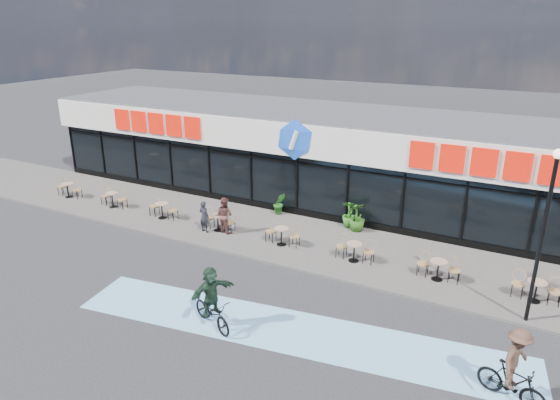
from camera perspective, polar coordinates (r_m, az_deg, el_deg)
name	(u,v)px	position (r m, az deg, el deg)	size (l,w,h in m)	color
ground	(212,280)	(18.49, -7.75, -9.00)	(120.00, 120.00, 0.00)	#28282B
sidewalk	(272,234)	(21.87, -0.96, -3.88)	(44.00, 5.00, 0.10)	#5C5651
bike_lane	(293,331)	(15.62, 1.44, -14.76)	(14.00, 2.20, 0.01)	#80BDF2
building	(322,155)	(25.75, 4.84, 5.16)	(30.60, 6.57, 4.75)	black
lamp_post	(544,224)	(16.32, 27.97, -2.47)	(0.28, 0.28, 5.46)	black
bistro_set_0	(69,188)	(28.34, -22.95, 1.24)	(1.54, 0.62, 0.90)	tan
bistro_set_1	(114,198)	(26.06, -18.48, 0.25)	(1.54, 0.62, 0.90)	tan
bistro_set_2	(163,208)	(23.97, -13.20, -0.93)	(1.54, 0.62, 0.90)	tan
bistro_set_3	(219,220)	(22.14, -6.97, -2.31)	(1.54, 0.62, 0.90)	tan
bistro_set_4	(282,234)	(20.63, 0.28, -3.88)	(1.54, 0.62, 0.90)	tan
bistro_set_5	(355,249)	(19.51, 8.56, -5.58)	(1.54, 0.62, 0.90)	tan
bistro_set_6	(439,267)	(18.86, 17.67, -7.31)	(1.54, 0.62, 0.90)	tan
bistro_set_7	(536,288)	(18.72, 27.24, -8.92)	(1.54, 0.62, 0.90)	tan
potted_plant_left	(279,203)	(23.76, -0.07, -0.40)	(0.58, 0.46, 1.05)	#245F1B
potted_plant_mid	(357,217)	(22.12, 8.79, -1.92)	(0.72, 0.72, 1.28)	#285017
potted_plant_right	(350,214)	(22.48, 7.98, -1.60)	(0.68, 0.68, 1.21)	#2C681D
patron_left	(204,217)	(21.96, -8.66, -1.89)	(0.51, 0.34, 1.41)	black
patron_right	(225,215)	(21.76, -6.35, -1.71)	(0.78, 0.61, 1.60)	brown
cyclist_a	(212,303)	(15.52, -7.82, -11.55)	(1.98, 1.52, 2.02)	black
cyclist_b	(514,371)	(13.94, 25.22, -17.22)	(1.81, 1.18, 2.07)	black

